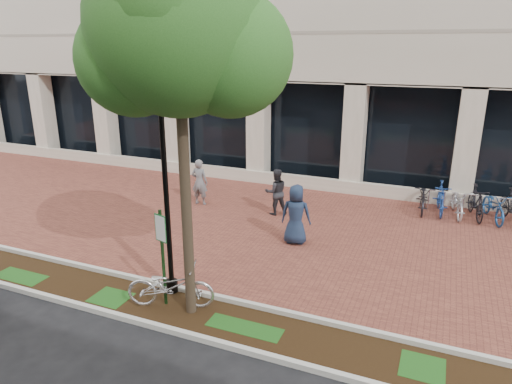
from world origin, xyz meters
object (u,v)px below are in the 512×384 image
at_px(pedestrian_right, 296,214).
at_px(locked_bicycle, 171,286).
at_px(lamppost, 166,187).
at_px(street_tree, 181,39).
at_px(pedestrian_left, 200,182).
at_px(parking_sign, 162,245).
at_px(bike_rack_cluster, 476,203).
at_px(pedestrian_mid, 276,192).

bearing_deg(pedestrian_right, locked_bicycle, 63.02).
distance_m(lamppost, street_tree, 3.25).
bearing_deg(pedestrian_left, parking_sign, 109.25).
bearing_deg(street_tree, pedestrian_left, 118.23).
xyz_separation_m(street_tree, bike_rack_cluster, (5.86, 8.60, -5.16)).
relative_size(parking_sign, street_tree, 0.30).
xyz_separation_m(street_tree, pedestrian_mid, (-0.44, 6.35, -4.87)).
bearing_deg(locked_bicycle, parking_sign, 64.73).
distance_m(lamppost, pedestrian_left, 6.47).
distance_m(pedestrian_left, bike_rack_cluster, 9.52).
bearing_deg(parking_sign, pedestrian_right, 85.55).
xyz_separation_m(parking_sign, locked_bicycle, (0.17, -0.02, -0.94)).
distance_m(lamppost, pedestrian_right, 4.54).
bearing_deg(pedestrian_right, pedestrian_mid, -64.44).
relative_size(lamppost, bike_rack_cluster, 1.07).
relative_size(parking_sign, lamppost, 0.49).
bearing_deg(lamppost, bike_rack_cluster, 50.07).
height_order(parking_sign, pedestrian_mid, parking_sign).
height_order(pedestrian_mid, pedestrian_right, pedestrian_right).
height_order(street_tree, pedestrian_left, street_tree).
bearing_deg(pedestrian_mid, bike_rack_cluster, 165.81).
distance_m(parking_sign, bike_rack_cluster, 10.88).
bearing_deg(parking_sign, pedestrian_left, 129.15).
bearing_deg(pedestrian_left, bike_rack_cluster, -169.23).
distance_m(street_tree, locked_bicycle, 5.19).
relative_size(locked_bicycle, pedestrian_right, 1.09).
relative_size(street_tree, pedestrian_right, 4.22).
bearing_deg(lamppost, parking_sign, -72.37).
bearing_deg(bike_rack_cluster, pedestrian_mid, -169.18).
bearing_deg(lamppost, street_tree, -30.39).
relative_size(parking_sign, pedestrian_right, 1.27).
bearing_deg(parking_sign, lamppost, 124.01).
distance_m(street_tree, pedestrian_right, 6.51).
bearing_deg(street_tree, bike_rack_cluster, 55.73).
xyz_separation_m(pedestrian_left, bike_rack_cluster, (9.22, 2.35, -0.33)).
xyz_separation_m(street_tree, pedestrian_left, (-3.36, 6.25, -4.83)).
bearing_deg(locked_bicycle, pedestrian_left, 4.70).
distance_m(parking_sign, pedestrian_left, 6.82).
bearing_deg(parking_sign, pedestrian_mid, 103.83).
xyz_separation_m(parking_sign, street_tree, (0.73, 0.01, 4.22)).
xyz_separation_m(pedestrian_right, bike_rack_cluster, (4.94, 4.28, -0.37)).
relative_size(parking_sign, bike_rack_cluster, 0.52).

